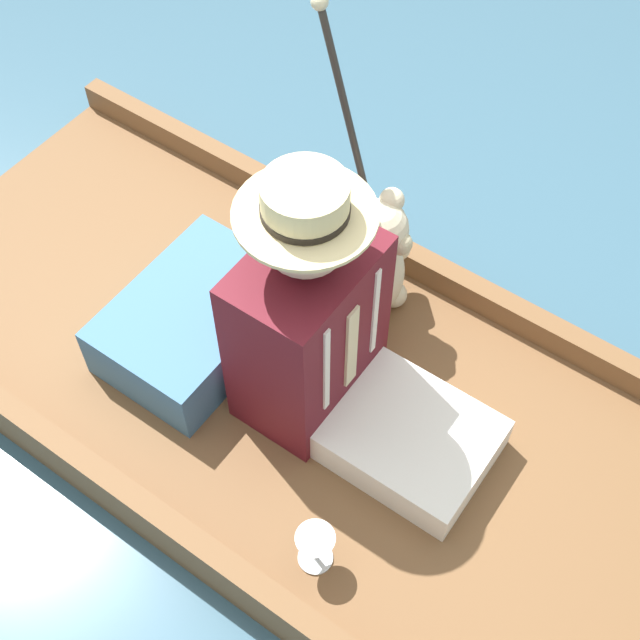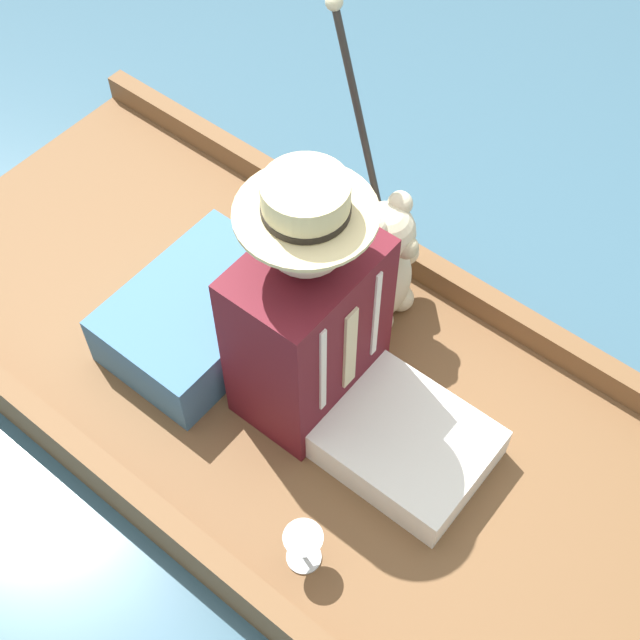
{
  "view_description": "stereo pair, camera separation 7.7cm",
  "coord_description": "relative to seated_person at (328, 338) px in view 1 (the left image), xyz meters",
  "views": [
    {
      "loc": [
        1.02,
        0.82,
        2.22
      ],
      "look_at": [
        -0.01,
        0.09,
        0.46
      ],
      "focal_mm": 50.0,
      "sensor_mm": 36.0,
      "label": 1
    },
    {
      "loc": [
        0.98,
        0.88,
        2.22
      ],
      "look_at": [
        -0.01,
        0.09,
        0.46
      ],
      "focal_mm": 50.0,
      "sensor_mm": 36.0,
      "label": 2
    }
  ],
  "objects": [
    {
      "name": "ground_plane",
      "position": [
        0.01,
        -0.11,
        -0.4
      ],
      "size": [
        16.0,
        16.0,
        0.0
      ],
      "primitive_type": "plane",
      "color": "#385B70"
    },
    {
      "name": "punt_boat",
      "position": [
        0.01,
        -0.11,
        -0.34
      ],
      "size": [
        1.13,
        2.53,
        0.19
      ],
      "color": "brown",
      "rests_on": "ground_plane"
    },
    {
      "name": "seat_cushion",
      "position": [
        0.05,
        -0.41,
        -0.21
      ],
      "size": [
        0.53,
        0.37,
        0.18
      ],
      "color": "teal",
      "rests_on": "punt_boat"
    },
    {
      "name": "seated_person",
      "position": [
        0.0,
        0.0,
        0.0
      ],
      "size": [
        0.38,
        0.69,
        0.8
      ],
      "rotation": [
        0.0,
        0.0,
        0.18
      ],
      "color": "white",
      "rests_on": "punt_boat"
    },
    {
      "name": "teddy_bear",
      "position": [
        -0.34,
        -0.07,
        -0.09
      ],
      "size": [
        0.31,
        0.18,
        0.45
      ],
      "color": "beige",
      "rests_on": "punt_boat"
    },
    {
      "name": "wine_glass",
      "position": [
        0.39,
        0.24,
        -0.2
      ],
      "size": [
        0.1,
        0.1,
        0.13
      ],
      "color": "silver",
      "rests_on": "punt_boat"
    },
    {
      "name": "walking_cane",
      "position": [
        -0.46,
        -0.25,
        0.21
      ],
      "size": [
        0.04,
        0.28,
        0.88
      ],
      "color": "#2D2823",
      "rests_on": "punt_boat"
    }
  ]
}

